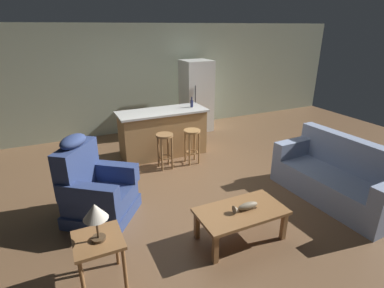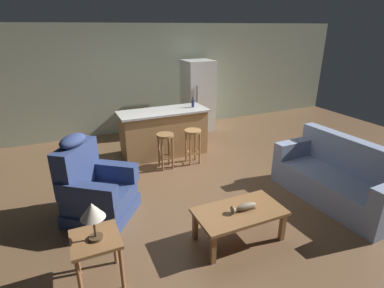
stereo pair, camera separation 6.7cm
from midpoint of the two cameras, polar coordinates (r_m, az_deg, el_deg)
ground_plane at (r=5.25m, az=0.06°, el=-7.25°), size 12.00×12.00×0.00m
back_wall at (r=7.66m, az=-9.80°, el=12.02°), size 12.00×0.05×2.60m
coffee_table at (r=3.84m, az=9.52°, el=-13.06°), size 1.10×0.60×0.42m
fish_figurine at (r=3.80m, az=10.39°, el=-11.75°), size 0.34×0.10×0.10m
couch at (r=5.15m, az=26.52°, el=-6.02°), size 0.94×1.94×0.94m
recliner_near_lamp at (r=4.41m, az=-17.71°, el=-8.12°), size 1.18×1.18×1.20m
end_table at (r=3.32m, az=-17.22°, el=-18.03°), size 0.48×0.48×0.56m
table_lamp at (r=3.07m, az=-17.84°, el=-12.30°), size 0.24×0.24×0.41m
kitchen_island at (r=6.20m, az=-5.06°, el=2.17°), size 1.80×0.70×0.95m
bar_stool_left at (r=5.59m, az=-4.75°, el=-0.11°), size 0.32×0.32×0.68m
bar_stool_right at (r=5.79m, az=0.47°, el=0.73°), size 0.32×0.32×0.68m
refrigerator at (r=7.66m, az=1.41°, el=9.11°), size 0.70×0.69×1.76m
bottle_tall_green at (r=6.28m, az=0.48°, el=7.77°), size 0.06×0.06×0.21m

